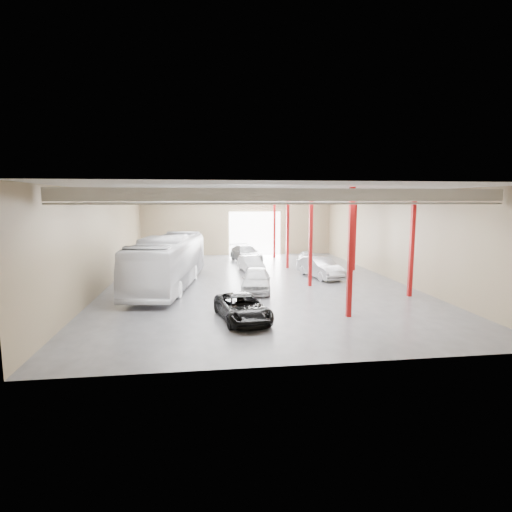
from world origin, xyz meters
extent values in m
cube|color=#49484D|center=(0.00, 0.00, 0.00)|extent=(22.00, 32.00, 0.01)
cube|color=#A1A09C|center=(0.00, 0.00, 7.00)|extent=(22.00, 32.00, 0.12)
cube|color=brown|center=(0.00, 16.00, 3.50)|extent=(22.00, 0.12, 7.00)
cube|color=brown|center=(0.00, -16.00, 3.50)|extent=(22.00, 0.12, 7.00)
cube|color=brown|center=(-11.00, 0.00, 3.50)|extent=(0.12, 32.00, 7.00)
cube|color=brown|center=(11.00, 0.00, 3.50)|extent=(0.12, 32.00, 7.00)
cube|color=white|center=(2.00, 15.85, 2.50)|extent=(6.00, 0.20, 5.00)
cube|color=maroon|center=(3.80, -10.00, 3.50)|extent=(0.25, 0.25, 7.00)
cube|color=maroon|center=(3.80, -2.00, 3.50)|extent=(0.25, 0.25, 7.00)
cube|color=maroon|center=(3.80, 6.00, 3.50)|extent=(0.25, 0.25, 7.00)
cube|color=maroon|center=(3.80, 13.00, 3.50)|extent=(0.25, 0.25, 7.00)
cube|color=maroon|center=(9.50, -6.00, 3.50)|extent=(0.25, 0.25, 7.00)
cube|color=maroon|center=(9.50, 4.00, 3.50)|extent=(0.25, 0.25, 7.00)
cube|color=beige|center=(0.00, -12.00, 6.55)|extent=(21.60, 0.15, 0.60)
cube|color=beige|center=(0.00, -12.00, 6.15)|extent=(21.60, 0.10, 0.10)
cube|color=beige|center=(0.00, -6.00, 6.55)|extent=(21.60, 0.15, 0.60)
cube|color=beige|center=(0.00, -6.00, 6.15)|extent=(21.60, 0.10, 0.10)
cube|color=beige|center=(0.00, 0.00, 6.55)|extent=(21.60, 0.15, 0.60)
cube|color=beige|center=(0.00, 0.00, 6.15)|extent=(21.60, 0.10, 0.10)
cube|color=beige|center=(0.00, 6.00, 6.55)|extent=(21.60, 0.15, 0.60)
cube|color=beige|center=(0.00, 6.00, 6.15)|extent=(21.60, 0.10, 0.10)
cube|color=beige|center=(0.00, 12.00, 6.55)|extent=(21.60, 0.15, 0.60)
cube|color=beige|center=(0.00, 12.00, 6.15)|extent=(21.60, 0.10, 0.10)
imported|color=white|center=(-6.52, -0.92, 1.88)|extent=(5.10, 13.84, 3.77)
imported|color=black|center=(-2.00, -9.90, 0.68)|extent=(3.08, 5.22, 1.36)
imported|color=silver|center=(-0.37, -3.21, 0.83)|extent=(2.70, 5.12, 1.66)
imported|color=silver|center=(0.16, 4.34, 0.72)|extent=(2.09, 4.51, 1.43)
imported|color=gray|center=(0.38, 10.68, 0.83)|extent=(3.33, 6.03, 1.66)
imported|color=#A7A7AC|center=(5.50, 1.03, 0.85)|extent=(3.00, 5.43, 1.70)
imported|color=silver|center=(6.22, 7.47, 0.68)|extent=(1.95, 4.13, 1.36)
camera|label=1|loc=(-3.99, -30.27, 6.28)|focal=28.00mm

